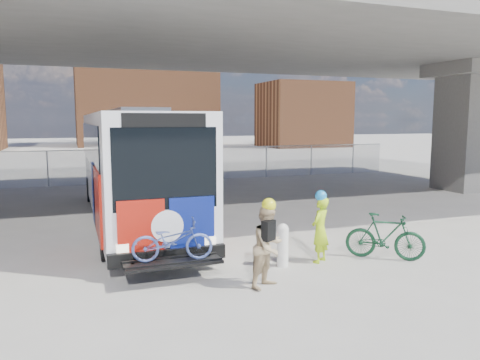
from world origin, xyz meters
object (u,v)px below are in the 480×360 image
bus (131,158)px  cyclist_tan (268,245)px  bike_parked (385,236)px  bollard (283,243)px  cyclist_hivis (320,228)px

bus → cyclist_tan: size_ratio=7.10×
bus → bike_parked: size_ratio=6.91×
bus → bollard: (2.61, -6.33, -1.57)m
bus → bollard: bus is taller
cyclist_hivis → bike_parked: bearing=132.6°
cyclist_tan → bike_parked: 3.52m
bollard → bike_parked: (2.58, -0.32, 0.02)m
bollard → bike_parked: bearing=-7.1°
cyclist_hivis → bollard: bearing=-36.0°
bus → cyclist_hivis: bus is taller
bus → bike_parked: bus is taller
bollard → cyclist_hivis: cyclist_hivis is taller
bus → bollard: bearing=-67.6°
cyclist_hivis → cyclist_tan: 2.12m
bollard → cyclist_tan: 1.42m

